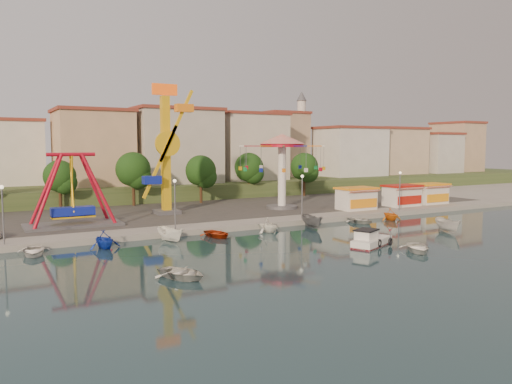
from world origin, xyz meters
TOP-DOWN VIEW (x-y plane):
  - ground at (0.00, 0.00)m, footprint 200.00×200.00m
  - quay_deck at (0.00, 62.00)m, footprint 200.00×100.00m
  - asphalt_pad at (0.00, 30.00)m, footprint 90.00×28.00m
  - hill_terrace at (0.00, 67.00)m, footprint 200.00×60.00m
  - pirate_ship_ride at (-16.90, 20.67)m, footprint 10.00×5.00m
  - kamikaze_tower at (-4.48, 24.92)m, footprint 5.04×3.10m
  - wave_swinger at (11.20, 22.60)m, footprint 11.60×11.60m
  - booth_left at (19.42, 16.49)m, footprint 5.40×3.78m
  - booth_mid at (27.99, 16.49)m, footprint 5.40×3.78m
  - booth_right at (33.82, 16.49)m, footprint 5.40×3.78m
  - lamp_post_0 at (-24.00, 13.00)m, footprint 0.14×0.14m
  - lamp_post_1 at (-8.00, 13.00)m, footprint 0.14×0.14m
  - lamp_post_2 at (8.00, 13.00)m, footprint 0.14×0.14m
  - lamp_post_3 at (24.00, 13.00)m, footprint 0.14×0.14m
  - tree_1 at (-16.00, 36.24)m, footprint 4.35×4.35m
  - tree_2 at (-6.00, 35.81)m, footprint 5.02×5.02m
  - tree_3 at (4.00, 34.36)m, footprint 4.68×4.68m
  - tree_4 at (14.00, 37.35)m, footprint 4.86×4.86m
  - tree_5 at (24.00, 35.54)m, footprint 4.83×4.83m
  - building_1 at (-21.33, 51.38)m, footprint 12.33×9.01m
  - building_2 at (-8.19, 51.96)m, footprint 11.95×9.28m
  - building_3 at (5.60, 48.80)m, footprint 12.59×10.50m
  - building_4 at (19.07, 52.20)m, footprint 10.75×9.23m
  - building_5 at (32.37, 50.33)m, footprint 12.77×10.96m
  - building_6 at (44.15, 48.77)m, footprint 8.23×8.98m
  - building_7 at (56.03, 53.70)m, footprint 11.59×10.93m
  - building_8 at (69.93, 47.19)m, footprint 12.84×9.28m
  - building_9 at (83.46, 49.95)m, footprint 12.95×9.17m
  - minaret at (36.00, 54.00)m, footprint 2.80×2.80m
  - cabin_motorboat at (5.83, -1.38)m, footprint 5.38×3.77m
  - rowboat_a at (-13.56, -3.51)m, footprint 4.21×4.74m
  - rowboat_b at (7.70, -5.30)m, footprint 4.25×4.62m
  - skiff at (18.30, 0.22)m, footprint 2.73×4.33m
  - moored_boat_0 at (-21.94, 9.80)m, footprint 3.17×4.09m
  - moored_boat_1 at (-16.00, 9.80)m, footprint 3.31×3.66m
  - moored_boat_2 at (-9.65, 9.80)m, footprint 2.29×4.12m
  - moored_boat_3 at (-4.66, 9.80)m, footprint 3.23×4.08m
  - moored_boat_4 at (1.33, 9.80)m, footprint 3.42×3.71m
  - moored_boat_5 at (7.21, 9.80)m, footprint 2.04×4.14m
  - moored_boat_6 at (14.39, 9.80)m, footprint 3.02×3.89m
  - moored_boat_7 at (19.30, 9.80)m, footprint 3.00×3.33m

SIDE VIEW (x-z plane):
  - ground at x=0.00m, z-range 0.00..0.00m
  - quay_deck at x=0.00m, z-range 0.00..0.60m
  - moored_boat_6 at x=14.39m, z-range 0.00..0.74m
  - moored_boat_3 at x=-4.66m, z-range 0.00..0.76m
  - rowboat_b at x=7.70m, z-range 0.00..0.78m
  - moored_boat_0 at x=-21.94m, z-range 0.00..0.78m
  - rowboat_a at x=-13.56m, z-range 0.00..0.81m
  - cabin_motorboat at x=5.83m, z-range -0.41..1.36m
  - asphalt_pad at x=0.00m, z-range 0.60..0.61m
  - moored_boat_2 at x=-9.65m, z-range 0.00..1.50m
  - moored_boat_5 at x=7.21m, z-range 0.00..1.53m
  - moored_boat_7 at x=19.30m, z-range 0.00..1.56m
  - skiff at x=18.30m, z-range 0.00..1.57m
  - moored_boat_4 at x=1.33m, z-range 0.00..1.63m
  - moored_boat_1 at x=-16.00m, z-range 0.00..1.69m
  - hill_terrace at x=0.00m, z-range 0.00..3.00m
  - booth_left at x=19.42m, z-range 0.62..3.70m
  - booth_mid at x=27.99m, z-range 0.62..3.70m
  - booth_right at x=33.82m, z-range 0.62..3.70m
  - lamp_post_0 at x=-24.00m, z-range 0.60..5.60m
  - lamp_post_1 at x=-8.00m, z-range 0.60..5.60m
  - lamp_post_2 at x=8.00m, z-range 0.60..5.60m
  - lamp_post_3 at x=24.00m, z-range 0.60..5.60m
  - pirate_ship_ride at x=-16.90m, z-range 0.39..8.39m
  - tree_1 at x=-16.00m, z-range 1.80..8.60m
  - tree_3 at x=4.00m, z-range 1.90..9.21m
  - tree_5 at x=24.00m, z-range 1.94..9.48m
  - tree_4 at x=14.00m, z-range 1.95..9.55m
  - tree_2 at x=-6.00m, z-range 1.99..9.84m
  - building_1 at x=-21.33m, z-range 3.00..11.63m
  - building_7 at x=56.03m, z-range 3.00..11.76m
  - building_3 at x=5.60m, z-range 3.00..12.20m
  - building_9 at x=83.46m, z-range 3.00..12.21m
  - building_4 at x=19.07m, z-range 3.00..12.24m
  - wave_swinger at x=11.20m, z-range 3.00..13.40m
  - kamikaze_tower at x=-4.48m, z-range 0.31..16.81m
  - building_5 at x=32.37m, z-range 3.00..14.21m
  - building_2 at x=-8.19m, z-range 3.00..14.23m
  - building_6 at x=44.15m, z-range 3.00..15.36m
  - building_8 at x=69.93m, z-range 3.00..15.58m
  - minaret at x=36.00m, z-range 3.55..21.55m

